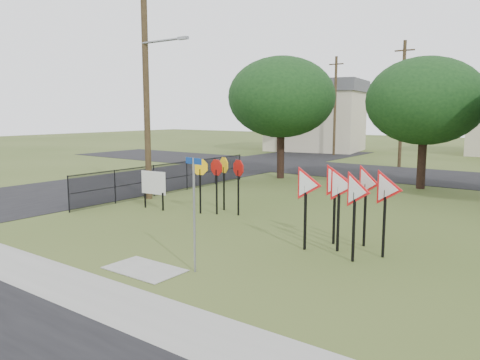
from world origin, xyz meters
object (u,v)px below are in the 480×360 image
info_board (153,184)px  stop_sign_cluster (220,172)px  yield_sign_cluster (347,189)px  street_name_sign (194,207)px

info_board → stop_sign_cluster: bearing=20.3°
yield_sign_cluster → stop_sign_cluster: bearing=163.1°
stop_sign_cluster → yield_sign_cluster: yield_sign_cluster is taller
yield_sign_cluster → info_board: yield_sign_cluster is taller
street_name_sign → yield_sign_cluster: 4.53m
street_name_sign → stop_sign_cluster: street_name_sign is taller
stop_sign_cluster → yield_sign_cluster: bearing=-16.9°
stop_sign_cluster → street_name_sign: bearing=-56.3°
stop_sign_cluster → info_board: 2.94m
yield_sign_cluster → info_board: 8.92m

